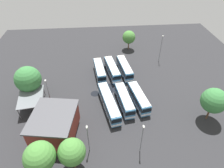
{
  "coord_description": "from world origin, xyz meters",
  "views": [
    {
      "loc": [
        43.37,
        -5.34,
        36.6
      ],
      "look_at": [
        -0.27,
        -1.55,
        1.54
      ],
      "focal_mm": 31.34,
      "sensor_mm": 36.0,
      "label": 1
    }
  ],
  "objects": [
    {
      "name": "maintenance_shelter",
      "position": [
        5.36,
        -22.62,
        3.28
      ],
      "size": [
        9.09,
        7.03,
        3.46
      ],
      "color": "slate",
      "rests_on": "ground_plane"
    },
    {
      "name": "bus_row0_slot1",
      "position": [
        -7.22,
        -0.92,
        1.86
      ],
      "size": [
        11.54,
        4.39,
        3.52
      ],
      "color": "teal",
      "rests_on": "ground_plane"
    },
    {
      "name": "tree_northeast",
      "position": [
        23.09,
        -10.83,
        5.14
      ],
      "size": [
        5.08,
        5.08,
        7.7
      ],
      "color": "brown",
      "rests_on": "ground_plane"
    },
    {
      "name": "bus_row1_slot1",
      "position": [
        7.0,
        1.0,
        1.86
      ],
      "size": [
        11.09,
        4.05,
        3.52
      ],
      "color": "teal",
      "rests_on": "ground_plane"
    },
    {
      "name": "depot_building",
      "position": [
        14.58,
        -15.44,
        2.96
      ],
      "size": [
        11.94,
        10.78,
        5.89
      ],
      "color": "maroon",
      "rests_on": "ground_plane"
    },
    {
      "name": "lamp_post_by_building",
      "position": [
        -13.82,
        16.09,
        5.17
      ],
      "size": [
        0.56,
        0.28,
        9.49
      ],
      "color": "slate",
      "rests_on": "ground_plane"
    },
    {
      "name": "tree_north_edge",
      "position": [
        -23.32,
        6.76,
        4.87
      ],
      "size": [
        4.79,
        4.79,
        7.28
      ],
      "color": "brown",
      "rests_on": "ground_plane"
    },
    {
      "name": "lamp_post_far_corner",
      "position": [
        19.62,
        -8.02,
        4.23
      ],
      "size": [
        0.56,
        0.28,
        7.63
      ],
      "color": "slate",
      "rests_on": "ground_plane"
    },
    {
      "name": "bus_row0_slot2",
      "position": [
        -7.54,
        3.07,
        1.86
      ],
      "size": [
        11.48,
        4.06,
        3.52
      ],
      "color": "teal",
      "rests_on": "ground_plane"
    },
    {
      "name": "bus_row1_slot2",
      "position": [
        6.59,
        4.81,
        1.86
      ],
      "size": [
        10.77,
        4.4,
        3.52
      ],
      "color": "teal",
      "rests_on": "ground_plane"
    },
    {
      "name": "puddle_back_corner",
      "position": [
        1.75,
        -6.54,
        0.0
      ],
      "size": [
        2.49,
        2.49,
        0.01
      ],
      "primitive_type": "cylinder",
      "color": "black",
      "rests_on": "ground_plane"
    },
    {
      "name": "ground_plane",
      "position": [
        0.0,
        0.0,
        0.0
      ],
      "size": [
        91.76,
        91.76,
        0.0
      ],
      "primitive_type": "plane",
      "color": "#28282B"
    },
    {
      "name": "tree_south_edge",
      "position": [
        13.28,
        20.51,
        5.97
      ],
      "size": [
        5.88,
        5.88,
        8.92
      ],
      "color": "brown",
      "rests_on": "ground_plane"
    },
    {
      "name": "bus_row1_slot0",
      "position": [
        7.68,
        -3.09,
        1.86
      ],
      "size": [
        13.75,
        5.15,
        3.52
      ],
      "color": "teal",
      "rests_on": "ground_plane"
    },
    {
      "name": "puddle_front_lane",
      "position": [
        -0.3,
        -1.74,
        0.0
      ],
      "size": [
        4.38,
        4.38,
        0.01
      ],
      "primitive_type": "cylinder",
      "color": "black",
      "rests_on": "ground_plane"
    },
    {
      "name": "lamp_post_mid_lot",
      "position": [
        6.45,
        -17.63,
        4.99
      ],
      "size": [
        0.56,
        0.28,
        9.13
      ],
      "color": "slate",
      "rests_on": "ground_plane"
    },
    {
      "name": "lamp_post_near_entrance",
      "position": [
        20.74,
        2.49,
        4.42
      ],
      "size": [
        0.56,
        0.28,
        8.02
      ],
      "color": "slate",
      "rests_on": "ground_plane"
    },
    {
      "name": "bus_row0_slot0",
      "position": [
        -6.82,
        -4.87,
        1.86
      ],
      "size": [
        10.59,
        3.67,
        3.52
      ],
      "color": "teal",
      "rests_on": "ground_plane"
    },
    {
      "name": "tree_west_edge",
      "position": [
        24.0,
        -16.16,
        5.79
      ],
      "size": [
        5.59,
        5.59,
        8.6
      ],
      "color": "brown",
      "rests_on": "ground_plane"
    },
    {
      "name": "tree_east_edge",
      "position": [
        1.11,
        -23.68,
        5.79
      ],
      "size": [
        6.84,
        6.84,
        9.22
      ],
      "color": "brown",
      "rests_on": "ground_plane"
    }
  ]
}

